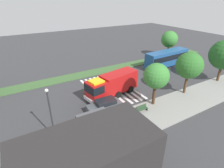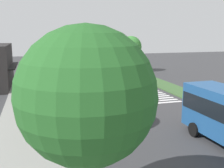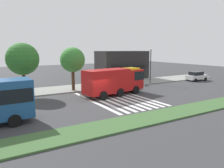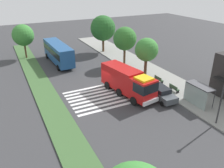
{
  "view_description": "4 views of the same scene",
  "coord_description": "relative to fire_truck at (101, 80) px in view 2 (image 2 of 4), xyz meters",
  "views": [
    {
      "loc": [
        15.74,
        23.54,
        14.28
      ],
      "look_at": [
        2.39,
        0.76,
        1.26
      ],
      "focal_mm": 28.76,
      "sensor_mm": 36.0,
      "label": 1
    },
    {
      "loc": [
        -25.8,
        9.19,
        7.32
      ],
      "look_at": [
        2.05,
        1.1,
        1.7
      ],
      "focal_mm": 43.42,
      "sensor_mm": 36.0,
      "label": 2
    },
    {
      "loc": [
        -11.6,
        -21.9,
        6.09
      ],
      "look_at": [
        2.45,
        1.67,
        1.6
      ],
      "focal_mm": 34.63,
      "sensor_mm": 36.0,
      "label": 3
    },
    {
      "loc": [
        26.84,
        -12.16,
        14.14
      ],
      "look_at": [
        1.7,
        0.43,
        1.26
      ],
      "focal_mm": 36.65,
      "sensor_mm": 36.0,
      "label": 4
    }
  ],
  "objects": [
    {
      "name": "parked_car_mid",
      "position": [
        20.28,
        3.15,
        -1.09
      ],
      "size": [
        4.47,
        2.09,
        1.76
      ],
      "rotation": [
        0.0,
        0.0,
        0.01
      ],
      "color": "silver",
      "rests_on": "ground_plane"
    },
    {
      "name": "fire_truck",
      "position": [
        0.0,
        0.0,
        0.0
      ],
      "size": [
        9.24,
        3.94,
        3.5
      ],
      "rotation": [
        0.0,
        0.0,
        0.17
      ],
      "color": "#B71414",
      "rests_on": "ground_plane"
    },
    {
      "name": "sidewalk_tree_west",
      "position": [
        -10.57,
        5.35,
        2.8
      ],
      "size": [
        4.06,
        4.06,
        6.71
      ],
      "color": "#513823",
      "rests_on": "sidewalk"
    },
    {
      "name": "bench_near_shelter",
      "position": [
        2.11,
        6.02,
        -1.4
      ],
      "size": [
        1.6,
        0.5,
        0.9
      ],
      "color": "#2D472D",
      "rests_on": "sidewalk"
    },
    {
      "name": "bus_stop_shelter",
      "position": [
        6.11,
        6.05,
        -0.1
      ],
      "size": [
        3.5,
        1.4,
        2.46
      ],
      "color": "#4C4C51",
      "rests_on": "sidewalk"
    },
    {
      "name": "sidewalk",
      "position": [
        -3.28,
        7.25,
        -1.92
      ],
      "size": [
        60.0,
        5.8,
        0.14
      ],
      "primitive_type": "cube",
      "color": "gray",
      "rests_on": "ground_plane"
    },
    {
      "name": "street_lamp",
      "position": [
        10.2,
        4.95,
        1.71
      ],
      "size": [
        0.36,
        0.36,
        6.02
      ],
      "color": "#2D2D30",
      "rests_on": "sidewalk"
    },
    {
      "name": "median_strip",
      "position": [
        -3.28,
        -9.99,
        -1.92
      ],
      "size": [
        60.0,
        3.0,
        0.14
      ],
      "primitive_type": "cube",
      "color": "#3D6033",
      "rests_on": "ground_plane"
    },
    {
      "name": "sidewalk_tree_center",
      "position": [
        -3.93,
        5.35,
        2.52
      ],
      "size": [
        3.53,
        3.53,
        6.17
      ],
      "color": "#47301E",
      "rests_on": "sidewalk"
    },
    {
      "name": "bench_west_of_shelter",
      "position": [
        -1.32,
        6.02,
        -1.4
      ],
      "size": [
        1.6,
        0.5,
        0.9
      ],
      "color": "#2D472D",
      "rests_on": "sidewalk"
    },
    {
      "name": "ground_plane",
      "position": [
        -3.28,
        -2.07,
        -1.99
      ],
      "size": [
        120.0,
        120.0,
        0.0
      ],
      "primitive_type": "plane",
      "color": "#38383A"
    },
    {
      "name": "parked_car_west",
      "position": [
        2.9,
        3.15,
        -1.12
      ],
      "size": [
        4.8,
        2.21,
        1.67
      ],
      "rotation": [
        0.0,
        0.0,
        -0.03
      ],
      "color": "#474C51",
      "rests_on": "ground_plane"
    },
    {
      "name": "median_tree_west",
      "position": [
        17.51,
        -9.99,
        2.57
      ],
      "size": [
        3.93,
        3.93,
        6.42
      ],
      "color": "#47301E",
      "rests_on": "median_strip"
    },
    {
      "name": "crosswalk",
      "position": [
        -1.08,
        -2.07,
        -1.98
      ],
      "size": [
        6.75,
        11.56,
        0.01
      ],
      "color": "silver",
      "rests_on": "ground_plane"
    },
    {
      "name": "sidewalk_tree_far_west",
      "position": [
        -19.7,
        5.35,
        3.05
      ],
      "size": [
        5.15,
        5.15,
        7.49
      ],
      "color": "#513823",
      "rests_on": "sidewalk"
    }
  ]
}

